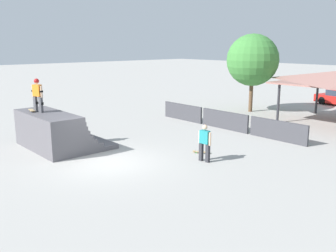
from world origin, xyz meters
name	(u,v)px	position (x,y,z in m)	size (l,w,h in m)	color
ground_plane	(108,163)	(0.00, 0.00, 0.00)	(160.00, 160.00, 0.00)	#A3A09B
quarter_pipe_ramp	(55,133)	(-3.69, -0.59, 0.76)	(4.23, 3.36, 1.74)	#565459
skater_on_deck	(37,93)	(-4.16, -1.11, 2.66)	(0.68, 0.40, 1.60)	#4C4C51
skateboard_on_deck	(32,110)	(-4.59, -1.27, 1.80)	(0.79, 0.33, 0.09)	blue
bystander_walking	(205,141)	(2.54, 3.22, 0.89)	(0.65, 0.26, 1.61)	#2D2D33
skateboard_on_ground	(201,152)	(1.58, 4.01, 0.06)	(0.76, 0.64, 0.09)	green
barrier_fence	(225,120)	(-0.97, 8.70, 0.53)	(10.51, 0.12, 1.05)	#3D3D42
tree_far_back	(253,60)	(-3.50, 14.63, 3.77)	(3.74, 3.74, 5.65)	brown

